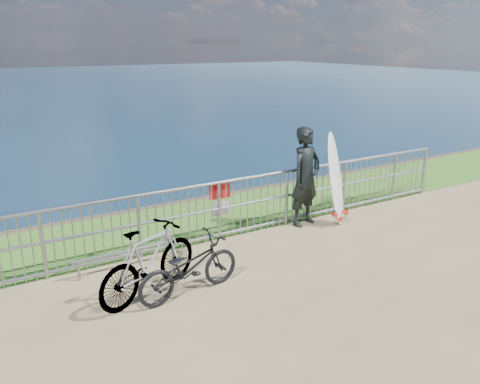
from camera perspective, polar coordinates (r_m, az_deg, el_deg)
grass_strip at (r=9.81m, az=-2.93°, el=-2.92°), size 120.00×120.00×0.00m
railing at (r=8.72m, az=0.41°, el=-1.62°), size 10.06×0.10×1.13m
surfer at (r=9.20m, az=8.01°, el=1.84°), size 0.80×0.62×1.96m
surfboard at (r=9.36m, az=11.62°, el=1.15°), size 0.62×0.59×1.86m
bicycle_near at (r=6.77m, az=-6.23°, el=-9.13°), size 1.69×0.79×0.85m
bicycle_far at (r=6.79m, az=-11.00°, el=-8.25°), size 1.83×1.16×1.07m
bike_rack at (r=7.71m, az=-14.03°, el=-7.34°), size 1.60×0.05×0.34m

